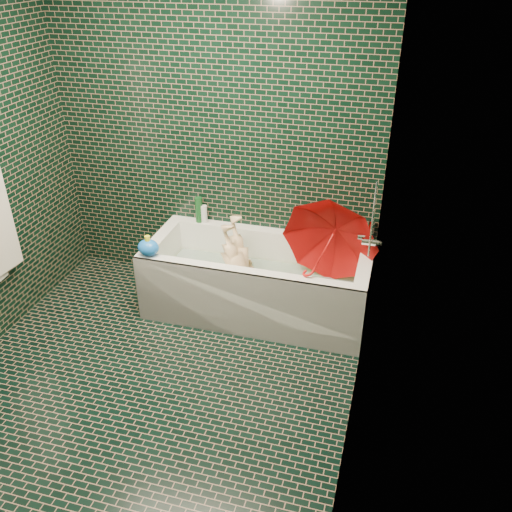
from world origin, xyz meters
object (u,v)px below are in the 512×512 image
(child, at_px, (241,275))
(rubber_duck, at_px, (339,235))
(bathtub, at_px, (257,288))
(umbrella, at_px, (325,250))
(bath_toy, at_px, (148,247))

(child, xyz_separation_m, rubber_duck, (0.69, 0.34, 0.28))
(bathtub, xyz_separation_m, rubber_duck, (0.56, 0.33, 0.38))
(bathtub, relative_size, umbrella, 2.48)
(rubber_duck, bearing_deg, umbrella, -93.82)
(bathtub, xyz_separation_m, bath_toy, (-0.75, -0.29, 0.41))
(bathtub, height_order, bath_toy, bath_toy)
(bath_toy, bearing_deg, bathtub, 39.03)
(bathtub, relative_size, child, 1.85)
(umbrella, distance_m, rubber_duck, 0.34)
(umbrella, bearing_deg, child, -167.28)
(child, height_order, umbrella, umbrella)
(child, distance_m, rubber_duck, 0.82)
(child, bearing_deg, bathtub, 103.09)
(umbrella, height_order, rubber_duck, umbrella)
(bathtub, distance_m, bath_toy, 0.90)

